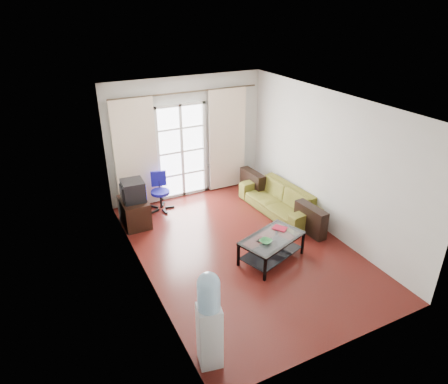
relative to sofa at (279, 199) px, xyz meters
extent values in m
plane|color=#521913|center=(-1.38, -0.88, -0.29)|extent=(5.20, 5.20, 0.00)
plane|color=white|center=(-1.38, -0.88, 2.41)|extent=(5.20, 5.20, 0.00)
cube|color=beige|center=(-1.38, 1.72, 1.06)|extent=(3.60, 0.02, 2.70)
cube|color=beige|center=(-1.38, -3.48, 1.06)|extent=(3.60, 0.02, 2.70)
cube|color=beige|center=(-3.18, -0.88, 1.06)|extent=(0.02, 5.20, 2.70)
cube|color=beige|center=(0.42, -0.88, 1.06)|extent=(0.02, 5.20, 2.70)
cube|color=white|center=(-1.53, 1.68, 0.79)|extent=(1.01, 0.02, 2.04)
cube|color=white|center=(-1.53, 1.66, 0.79)|extent=(1.16, 0.06, 2.15)
cylinder|color=#4C3F2D|center=(-1.38, 1.62, 2.09)|extent=(3.30, 0.04, 0.04)
cube|color=beige|center=(-2.58, 1.60, 0.91)|extent=(0.90, 0.07, 2.35)
cube|color=beige|center=(-0.43, 1.60, 0.91)|extent=(0.90, 0.07, 2.35)
cube|color=#949497|center=(-0.58, 1.62, 0.04)|extent=(0.64, 0.12, 0.64)
imported|color=brown|center=(0.00, 0.00, 0.00)|extent=(2.08, 1.06, 0.57)
cube|color=silver|center=(-1.10, -1.42, 0.16)|extent=(1.27, 0.98, 0.01)
cube|color=black|center=(-1.10, -1.42, -0.15)|extent=(1.20, 0.90, 0.01)
cube|color=black|center=(-1.50, -1.87, -0.06)|extent=(0.05, 0.05, 0.45)
cube|color=black|center=(-0.50, -1.52, -0.06)|extent=(0.05, 0.05, 0.45)
cube|color=black|center=(-1.69, -1.32, -0.06)|extent=(0.05, 0.05, 0.45)
cube|color=black|center=(-0.69, -0.97, -0.06)|extent=(0.05, 0.05, 0.45)
imported|color=#30843D|center=(-1.28, -1.51, 0.19)|extent=(0.32, 0.32, 0.05)
imported|color=#B03815|center=(-0.89, -1.29, 0.18)|extent=(0.40, 0.40, 0.02)
cube|color=black|center=(-1.32, -1.40, 0.18)|extent=(0.16, 0.09, 0.02)
cube|color=black|center=(-2.90, 0.85, -0.01)|extent=(0.50, 0.75, 0.55)
cube|color=black|center=(-2.88, 0.85, 0.47)|extent=(0.43, 0.47, 0.41)
cube|color=#0C19E5|center=(-2.67, 0.84, 0.47)|extent=(0.03, 0.36, 0.31)
cube|color=black|center=(-3.06, 0.85, 0.47)|extent=(0.14, 0.31, 0.27)
cylinder|color=black|center=(-2.22, 1.22, -0.08)|extent=(0.05, 0.05, 0.42)
cylinder|color=navy|center=(-2.22, 1.22, 0.12)|extent=(0.40, 0.40, 0.06)
cube|color=navy|center=(-2.19, 1.40, 0.37)|extent=(0.33, 0.11, 0.34)
cube|color=silver|center=(-2.98, -2.94, 0.16)|extent=(0.33, 0.33, 0.89)
cylinder|color=#98C5EC|center=(-2.98, -2.94, 0.78)|extent=(0.27, 0.27, 0.36)
sphere|color=#98C5EC|center=(-2.98, -2.94, 0.96)|extent=(0.27, 0.27, 0.27)
cube|color=black|center=(-2.84, -2.97, 0.46)|extent=(0.06, 0.12, 0.09)
camera|label=1|loc=(-4.43, -6.24, 3.88)|focal=32.00mm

